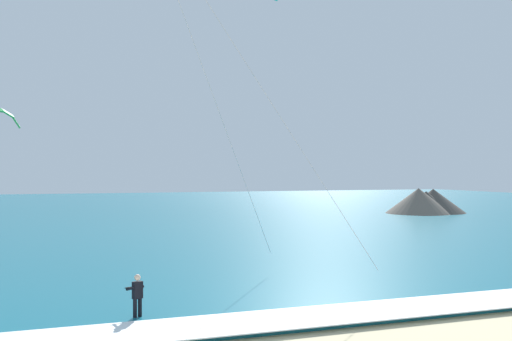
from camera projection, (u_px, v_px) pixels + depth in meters
The scene contains 5 objects.
sea at pixel (88, 211), 73.48m from camera, with size 200.00×120.00×0.20m, color #146075.
surf_foam at pixel (158, 330), 17.68m from camera, with size 200.00×2.61×0.04m, color white.
surfboard at pixel (137, 322), 19.41m from camera, with size 1.00×1.45×0.09m.
kitesurfer at pixel (137, 296), 19.42m from camera, with size 0.66×0.66×1.69m.
headland_right at pixel (426, 202), 68.51m from camera, with size 10.89×8.87×3.28m.
Camera 1 is at (-2.81, -3.20, 5.28)m, focal length 38.96 mm.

